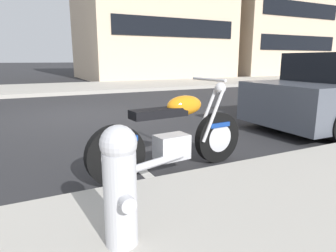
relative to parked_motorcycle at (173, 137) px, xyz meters
The scene contains 6 objects.
ground_plane 4.33m from the parked_motorcycle, 94.48° to the left, with size 260.00×260.00×0.00m, color #28282B.
sidewalk_far_curb 16.28m from the parked_motorcycle, 44.24° to the left, with size 120.00×5.00×0.14m, color #ADA89E.
parking_stall_stripe 0.64m from the parked_motorcycle, 135.38° to the left, with size 0.12×2.20×0.01m, color silver.
parked_motorcycle is the anchor object (origin of this frame).
fire_hydrant 1.73m from the parked_motorcycle, 129.31° to the right, with size 0.24×0.36×0.82m.
townhouse_far_uphill 25.92m from the parked_motorcycle, 44.62° to the left, with size 9.22×8.37×11.76m.
Camera 1 is at (-1.29, -7.39, 1.36)m, focal length 31.92 mm.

